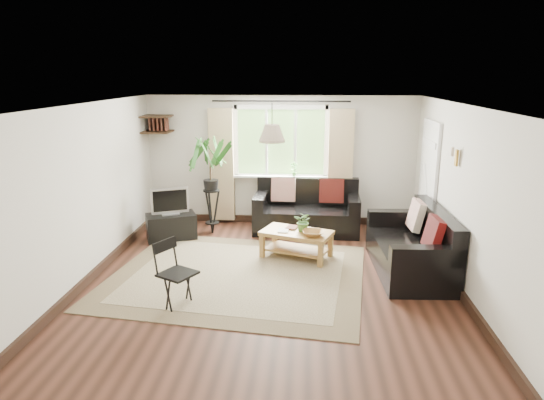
# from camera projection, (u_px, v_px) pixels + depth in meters

# --- Properties ---
(floor) EXTENTS (5.50, 5.50, 0.00)m
(floor) POSITION_uv_depth(u_px,v_px,m) (270.00, 280.00, 6.72)
(floor) COLOR black
(floor) RESTS_ON ground
(ceiling) EXTENTS (5.50, 5.50, 0.00)m
(ceiling) POSITION_uv_depth(u_px,v_px,m) (270.00, 105.00, 6.11)
(ceiling) COLOR white
(ceiling) RESTS_ON floor
(wall_back) EXTENTS (5.00, 0.02, 2.40)m
(wall_back) POSITION_uv_depth(u_px,v_px,m) (281.00, 161.00, 9.07)
(wall_back) COLOR beige
(wall_back) RESTS_ON floor
(wall_front) EXTENTS (5.00, 0.02, 2.40)m
(wall_front) POSITION_uv_depth(u_px,v_px,m) (243.00, 284.00, 3.76)
(wall_front) COLOR beige
(wall_front) RESTS_ON floor
(wall_left) EXTENTS (0.02, 5.50, 2.40)m
(wall_left) POSITION_uv_depth(u_px,v_px,m) (87.00, 193.00, 6.59)
(wall_left) COLOR beige
(wall_left) RESTS_ON floor
(wall_right) EXTENTS (0.02, 5.50, 2.40)m
(wall_right) POSITION_uv_depth(u_px,v_px,m) (463.00, 200.00, 6.24)
(wall_right) COLOR beige
(wall_right) RESTS_ON floor
(rug) EXTENTS (3.84, 3.41, 0.02)m
(rug) POSITION_uv_depth(u_px,v_px,m) (237.00, 275.00, 6.88)
(rug) COLOR #BBB291
(rug) RESTS_ON floor
(window) EXTENTS (2.50, 0.16, 2.16)m
(window) POSITION_uv_depth(u_px,v_px,m) (281.00, 142.00, 8.94)
(window) COLOR white
(window) RESTS_ON wall_back
(door) EXTENTS (0.06, 0.96, 2.06)m
(door) POSITION_uv_depth(u_px,v_px,m) (428.00, 186.00, 7.94)
(door) COLOR silver
(door) RESTS_ON wall_right
(corner_shelf) EXTENTS (0.50, 0.50, 0.34)m
(corner_shelf) POSITION_uv_depth(u_px,v_px,m) (157.00, 124.00, 8.81)
(corner_shelf) COLOR black
(corner_shelf) RESTS_ON wall_back
(pendant_lamp) EXTENTS (0.36, 0.36, 0.54)m
(pendant_lamp) POSITION_uv_depth(u_px,v_px,m) (272.00, 129.00, 6.59)
(pendant_lamp) COLOR beige
(pendant_lamp) RESTS_ON ceiling
(wall_sconce) EXTENTS (0.12, 0.12, 0.28)m
(wall_sconce) POSITION_uv_depth(u_px,v_px,m) (455.00, 155.00, 6.40)
(wall_sconce) COLOR beige
(wall_sconce) RESTS_ON wall_right
(sofa_back) EXTENTS (1.90, 1.00, 0.88)m
(sofa_back) POSITION_uv_depth(u_px,v_px,m) (307.00, 208.00, 8.72)
(sofa_back) COLOR black
(sofa_back) RESTS_ON floor
(sofa_right) EXTENTS (1.90, 1.01, 0.87)m
(sofa_right) POSITION_uv_depth(u_px,v_px,m) (410.00, 243.00, 6.93)
(sofa_right) COLOR black
(sofa_right) RESTS_ON floor
(coffee_table) EXTENTS (1.19, 0.91, 0.43)m
(coffee_table) POSITION_uv_depth(u_px,v_px,m) (296.00, 244.00, 7.50)
(coffee_table) COLOR olive
(coffee_table) RESTS_ON floor
(table_plant) EXTENTS (0.35, 0.33, 0.31)m
(table_plant) POSITION_uv_depth(u_px,v_px,m) (304.00, 221.00, 7.41)
(table_plant) COLOR #3F6C2B
(table_plant) RESTS_ON coffee_table
(bowl) EXTENTS (0.33, 0.33, 0.08)m
(bowl) POSITION_uv_depth(u_px,v_px,m) (313.00, 233.00, 7.23)
(bowl) COLOR olive
(bowl) RESTS_ON coffee_table
(book_a) EXTENTS (0.17, 0.23, 0.02)m
(book_a) POSITION_uv_depth(u_px,v_px,m) (278.00, 230.00, 7.47)
(book_a) COLOR white
(book_a) RESTS_ON coffee_table
(book_b) EXTENTS (0.22, 0.26, 0.02)m
(book_b) POSITION_uv_depth(u_px,v_px,m) (287.00, 227.00, 7.63)
(book_b) COLOR #582D23
(book_b) RESTS_ON coffee_table
(tv_stand) EXTENTS (0.94, 0.75, 0.44)m
(tv_stand) POSITION_uv_depth(u_px,v_px,m) (171.00, 227.00, 8.36)
(tv_stand) COLOR black
(tv_stand) RESTS_ON floor
(tv) EXTENTS (0.66, 0.44, 0.48)m
(tv) POSITION_uv_depth(u_px,v_px,m) (170.00, 201.00, 8.24)
(tv) COLOR #A5A5AA
(tv) RESTS_ON tv_stand
(palm_stand) EXTENTS (0.75, 0.75, 1.72)m
(palm_stand) POSITION_uv_depth(u_px,v_px,m) (211.00, 186.00, 8.51)
(palm_stand) COLOR black
(palm_stand) RESTS_ON floor
(folding_chair) EXTENTS (0.58, 0.58, 0.82)m
(folding_chair) POSITION_uv_depth(u_px,v_px,m) (178.00, 275.00, 5.88)
(folding_chair) COLOR black
(folding_chair) RESTS_ON floor
(sill_plant) EXTENTS (0.14, 0.10, 0.27)m
(sill_plant) POSITION_uv_depth(u_px,v_px,m) (294.00, 169.00, 8.97)
(sill_plant) COLOR #2D6023
(sill_plant) RESTS_ON window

